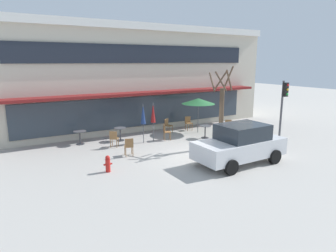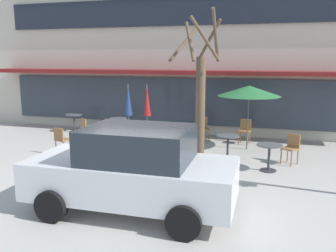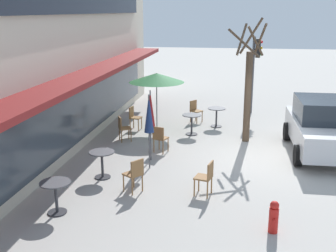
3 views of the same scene
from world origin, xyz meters
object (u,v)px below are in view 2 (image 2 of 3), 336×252
(cafe_chair_4, at_px, (203,127))
(patio_umbrella_corner_open, at_px, (128,100))
(patio_umbrella_green_folded, at_px, (249,91))
(cafe_table_by_tree, at_px, (118,124))
(patio_umbrella_cream_folded, at_px, (147,101))
(street_tree, at_px, (200,105))
(cafe_table_mid_patio, at_px, (74,120))
(cafe_chair_2, at_px, (61,139))
(cafe_chair_0, at_px, (245,129))
(cafe_chair_3, at_px, (166,133))
(cafe_chair_5, at_px, (291,147))
(parked_sedan, at_px, (133,170))
(cafe_table_streetside, at_px, (269,153))
(cafe_chair_1, at_px, (86,128))
(cafe_table_near_wall, at_px, (228,143))

(cafe_chair_4, bearing_deg, patio_umbrella_corner_open, -149.06)
(patio_umbrella_green_folded, bearing_deg, cafe_table_by_tree, 173.54)
(patio_umbrella_cream_folded, distance_m, street_tree, 3.85)
(cafe_table_mid_patio, distance_m, patio_umbrella_cream_folded, 4.21)
(cafe_table_mid_patio, xyz_separation_m, cafe_chair_2, (1.50, -3.29, 0.01))
(cafe_chair_0, xyz_separation_m, cafe_chair_3, (-2.58, -1.49, 0.00))
(cafe_chair_5, bearing_deg, parked_sedan, -126.44)
(cafe_table_streetside, relative_size, street_tree, 0.18)
(cafe_chair_3, xyz_separation_m, cafe_chair_5, (4.10, -0.74, 0.00))
(cafe_table_streetside, relative_size, cafe_chair_4, 0.85)
(cafe_table_mid_patio, height_order, cafe_chair_3, cafe_chair_3)
(patio_umbrella_corner_open, bearing_deg, cafe_table_streetside, -19.15)
(cafe_chair_5, bearing_deg, patio_umbrella_cream_folded, 169.69)
(patio_umbrella_cream_folded, height_order, cafe_chair_3, patio_umbrella_cream_folded)
(cafe_table_streetside, xyz_separation_m, cafe_table_mid_patio, (-8.03, 3.21, 0.00))
(cafe_chair_0, xyz_separation_m, parked_sedan, (-1.74, -6.64, 0.35))
(cafe_table_streetside, bearing_deg, cafe_chair_1, 165.41)
(cafe_table_near_wall, relative_size, patio_umbrella_green_folded, 0.35)
(cafe_table_streetside, height_order, cafe_chair_3, cafe_chair_3)
(patio_umbrella_corner_open, relative_size, cafe_chair_1, 2.47)
(cafe_table_mid_patio, xyz_separation_m, patio_umbrella_green_folded, (7.27, -0.95, 1.51))
(cafe_chair_1, bearing_deg, cafe_chair_3, -1.34)
(street_tree, bearing_deg, cafe_chair_5, 40.73)
(cafe_table_near_wall, distance_m, cafe_table_mid_patio, 7.18)
(cafe_table_streetside, relative_size, patio_umbrella_corner_open, 0.35)
(patio_umbrella_corner_open, xyz_separation_m, street_tree, (3.15, -2.83, 0.30))
(cafe_chair_0, distance_m, cafe_chair_4, 1.57)
(cafe_table_mid_patio, xyz_separation_m, street_tree, (6.28, -4.34, 1.41))
(cafe_table_mid_patio, bearing_deg, cafe_chair_2, -65.56)
(cafe_table_near_wall, height_order, cafe_table_streetside, same)
(patio_umbrella_green_folded, bearing_deg, parked_sedan, -108.07)
(cafe_chair_3, bearing_deg, cafe_table_streetside, -25.38)
(patio_umbrella_cream_folded, xyz_separation_m, parked_sedan, (1.59, -5.30, -0.75))
(cafe_chair_2, bearing_deg, street_tree, -12.43)
(patio_umbrella_corner_open, height_order, cafe_chair_5, patio_umbrella_corner_open)
(cafe_table_near_wall, height_order, cafe_chair_2, cafe_chair_2)
(cafe_chair_0, relative_size, cafe_chair_2, 1.00)
(cafe_table_streetside, relative_size, cafe_chair_5, 0.85)
(cafe_chair_0, bearing_deg, patio_umbrella_corner_open, -160.22)
(cafe_table_near_wall, distance_m, cafe_chair_4, 2.61)
(cafe_table_by_tree, bearing_deg, cafe_table_streetside, -25.96)
(cafe_chair_2, bearing_deg, cafe_chair_5, 7.86)
(cafe_table_near_wall, xyz_separation_m, cafe_chair_3, (-2.23, 0.80, 0.01))
(parked_sedan, bearing_deg, cafe_table_streetside, 53.06)
(cafe_chair_3, relative_size, street_tree, 0.21)
(cafe_table_by_tree, distance_m, patio_umbrella_cream_folded, 2.21)
(cafe_table_mid_patio, height_order, cafe_chair_4, cafe_chair_4)
(cafe_table_streetside, distance_m, patio_umbrella_green_folded, 2.82)
(cafe_chair_1, relative_size, street_tree, 0.21)
(cafe_table_near_wall, height_order, patio_umbrella_cream_folded, patio_umbrella_cream_folded)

